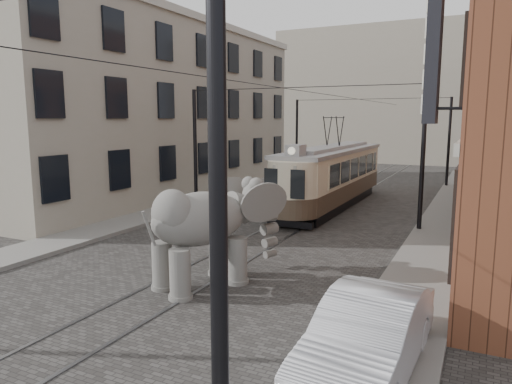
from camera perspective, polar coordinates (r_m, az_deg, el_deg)
The scene contains 10 objects.
ground at distance 16.34m, azimuth -2.27°, elevation -7.47°, with size 120.00×120.00×0.00m, color #423F3D.
tram_rails at distance 16.34m, azimuth -2.27°, elevation -7.43°, with size 1.54×80.00×0.02m, color slate, non-canonical shape.
sidewalk_right at distance 14.59m, azimuth 19.29°, elevation -9.70°, with size 2.00×60.00×0.15m, color slate.
sidewalk_left at distance 20.14m, azimuth -18.84°, elevation -4.58°, with size 2.00×60.00×0.15m, color slate.
stucco_building at distance 30.11m, azimuth -11.92°, elevation 9.48°, with size 7.00×24.00×10.00m, color gray.
distant_block at distance 54.36m, azimuth 18.49°, elevation 10.99°, with size 28.00×10.00×14.00m, color gray.
catenary at distance 20.35m, azimuth 3.89°, elevation 4.37°, with size 11.00×30.20×6.00m, color black, non-canonical shape.
tram at distance 24.91m, azimuth 9.26°, elevation 3.59°, with size 2.44×11.81×4.69m, color beige, non-canonical shape.
elephant at distance 13.00m, azimuth -6.80°, elevation -5.12°, with size 2.64×4.79×2.93m, color slate, non-canonical shape.
parked_car at distance 9.03m, azimuth 13.35°, elevation -16.65°, with size 1.60×4.54×1.50m, color #AFAFB4.
Camera 1 is at (7.45, -13.79, 4.61)m, focal length 33.04 mm.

